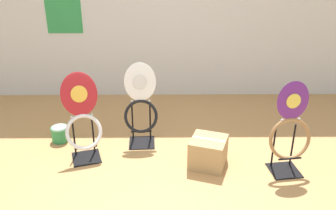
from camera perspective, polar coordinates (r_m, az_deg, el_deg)
ground_plane at (r=3.30m, az=-3.02°, el=-15.40°), size 14.00×14.00×0.00m
wall_back at (r=5.09m, az=-2.24°, el=15.34°), size 8.00×0.07×2.60m
toilet_seat_display_white_plain at (r=4.01m, az=-4.18°, el=-0.21°), size 0.37×0.29×0.90m
toilet_seat_display_purple_note at (r=3.68m, az=18.09°, el=-3.99°), size 0.42×0.31×0.93m
toilet_seat_display_crimson_swirl at (r=3.84m, az=-12.96°, el=-1.96°), size 0.45×0.43×0.89m
paint_can at (r=4.36m, az=-16.13°, el=-4.16°), size 0.19×0.19×0.17m
storage_box at (r=3.77m, az=6.14°, el=-7.13°), size 0.43×0.43×0.29m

